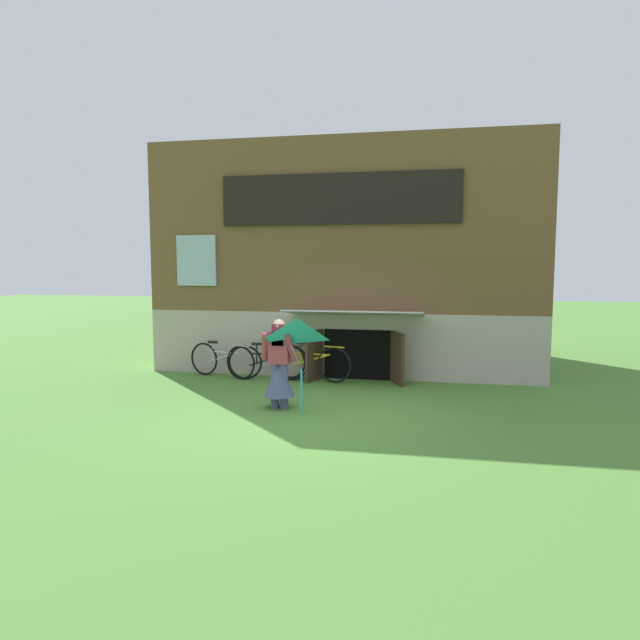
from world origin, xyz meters
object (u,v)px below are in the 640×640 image
object	(u,v)px
bicycle_yellow	(312,362)
person	(279,371)
kite	(297,343)
bicycle_silver	(222,360)
bicycle_black	(268,362)

from	to	relation	value
bicycle_yellow	person	bearing A→B (deg)	-78.54
kite	bicycle_yellow	xyz separation A→B (m)	(-0.37, 2.80, -0.80)
bicycle_silver	kite	bearing A→B (deg)	-33.11
kite	bicycle_silver	size ratio (longest dim) A/B	0.89
bicycle_yellow	bicycle_black	xyz separation A→B (m)	(-0.91, -0.09, -0.01)
kite	bicycle_black	world-z (taller)	kite
person	bicycle_black	xyz separation A→B (m)	(-0.84, 2.17, -0.25)
bicycle_black	person	bearing A→B (deg)	-73.18
kite	bicycle_black	distance (m)	3.11
person	bicycle_yellow	xyz separation A→B (m)	(0.07, 2.26, -0.24)
person	kite	world-z (taller)	person
kite	bicycle_yellow	distance (m)	2.94
kite	bicycle_silver	bearing A→B (deg)	130.01
bicycle_black	bicycle_silver	size ratio (longest dim) A/B	1.05
bicycle_black	bicycle_silver	xyz separation A→B (m)	(-1.05, 0.07, -0.00)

